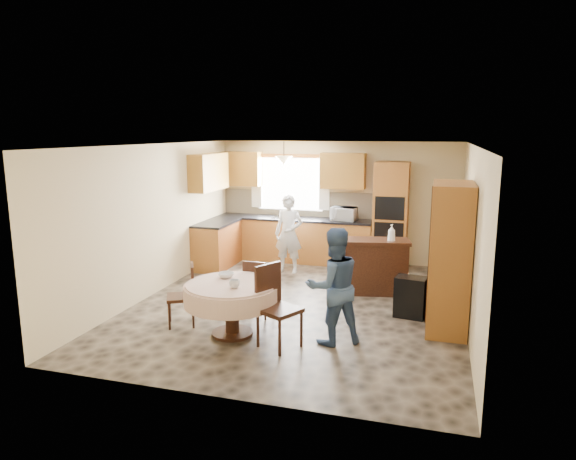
% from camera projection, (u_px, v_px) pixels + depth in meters
% --- Properties ---
extents(floor, '(5.00, 6.00, 0.01)m').
position_uv_depth(floor, '(299.00, 305.00, 8.12)').
color(floor, '#6C5D4B').
rests_on(floor, ground).
extents(ceiling, '(5.00, 6.00, 0.01)m').
position_uv_depth(ceiling, '(300.00, 145.00, 7.64)').
color(ceiling, white).
rests_on(ceiling, wall_back).
extents(wall_back, '(5.00, 0.02, 2.50)m').
position_uv_depth(wall_back, '(337.00, 202.00, 10.71)').
color(wall_back, tan).
rests_on(wall_back, floor).
extents(wall_front, '(5.00, 0.02, 2.50)m').
position_uv_depth(wall_front, '(220.00, 281.00, 5.06)').
color(wall_front, tan).
rests_on(wall_front, floor).
extents(wall_left, '(0.02, 6.00, 2.50)m').
position_uv_depth(wall_left, '(155.00, 220.00, 8.57)').
color(wall_left, tan).
rests_on(wall_left, floor).
extents(wall_right, '(0.02, 6.00, 2.50)m').
position_uv_depth(wall_right, '(471.00, 237.00, 7.19)').
color(wall_right, tan).
rests_on(wall_right, floor).
extents(window, '(1.40, 0.03, 1.10)m').
position_uv_depth(window, '(290.00, 184.00, 10.90)').
color(window, white).
rests_on(window, wall_back).
extents(curtain_left, '(0.22, 0.02, 1.15)m').
position_uv_depth(curtain_left, '(256.00, 181.00, 11.05)').
color(curtain_left, white).
rests_on(curtain_left, wall_back).
extents(curtain_right, '(0.22, 0.02, 1.15)m').
position_uv_depth(curtain_right, '(324.00, 183.00, 10.63)').
color(curtain_right, white).
rests_on(curtain_right, wall_back).
extents(base_cab_back, '(3.30, 0.60, 0.88)m').
position_uv_depth(base_cab_back, '(294.00, 240.00, 10.81)').
color(base_cab_back, '#B0742E').
rests_on(base_cab_back, floor).
extents(counter_back, '(3.30, 0.64, 0.04)m').
position_uv_depth(counter_back, '(294.00, 219.00, 10.73)').
color(counter_back, black).
rests_on(counter_back, base_cab_back).
extents(base_cab_left, '(0.60, 1.20, 0.88)m').
position_uv_depth(base_cab_left, '(217.00, 245.00, 10.34)').
color(base_cab_left, '#B0742E').
rests_on(base_cab_left, floor).
extents(counter_left, '(0.64, 1.20, 0.04)m').
position_uv_depth(counter_left, '(216.00, 223.00, 10.25)').
color(counter_left, black).
rests_on(counter_left, base_cab_left).
extents(backsplash, '(3.30, 0.02, 0.55)m').
position_uv_depth(backsplash, '(297.00, 204.00, 10.95)').
color(backsplash, '#C8B38D').
rests_on(backsplash, wall_back).
extents(wall_cab_left, '(0.85, 0.33, 0.72)m').
position_uv_depth(wall_cab_left, '(242.00, 169.00, 10.99)').
color(wall_cab_left, '#AF7E2B').
rests_on(wall_cab_left, wall_back).
extents(wall_cab_right, '(0.90, 0.33, 0.72)m').
position_uv_depth(wall_cab_right, '(343.00, 171.00, 10.39)').
color(wall_cab_right, '#AF7E2B').
rests_on(wall_cab_right, wall_back).
extents(wall_cab_side, '(0.33, 1.20, 0.72)m').
position_uv_depth(wall_cab_side, '(209.00, 172.00, 10.10)').
color(wall_cab_side, '#AF7E2B').
rests_on(wall_cab_side, wall_left).
extents(oven_tower, '(0.66, 0.62, 2.12)m').
position_uv_depth(oven_tower, '(391.00, 216.00, 10.13)').
color(oven_tower, '#B0742E').
rests_on(oven_tower, floor).
extents(oven_upper, '(0.56, 0.01, 0.45)m').
position_uv_depth(oven_upper, '(390.00, 208.00, 9.80)').
color(oven_upper, black).
rests_on(oven_upper, oven_tower).
extents(oven_lower, '(0.56, 0.01, 0.45)m').
position_uv_depth(oven_lower, '(389.00, 234.00, 9.90)').
color(oven_lower, black).
rests_on(oven_lower, oven_tower).
extents(pendant, '(0.36, 0.36, 0.18)m').
position_uv_depth(pendant, '(284.00, 160.00, 10.35)').
color(pendant, beige).
rests_on(pendant, ceiling).
extents(sideboard, '(1.29, 0.73, 0.87)m').
position_uv_depth(sideboard, '(372.00, 268.00, 8.65)').
color(sideboard, '#3E1F11').
rests_on(sideboard, floor).
extents(space_heater, '(0.48, 0.38, 0.61)m').
position_uv_depth(space_heater, '(411.00, 297.00, 7.55)').
color(space_heater, black).
rests_on(space_heater, floor).
extents(cupboard, '(0.53, 1.06, 2.03)m').
position_uv_depth(cupboard, '(450.00, 257.00, 6.99)').
color(cupboard, '#B0742E').
rests_on(cupboard, floor).
extents(dining_table, '(1.27, 1.27, 0.72)m').
position_uv_depth(dining_table, '(232.00, 295.00, 6.83)').
color(dining_table, '#3E1F11').
rests_on(dining_table, floor).
extents(chair_left, '(0.51, 0.51, 0.88)m').
position_uv_depth(chair_left, '(186.00, 292.00, 7.21)').
color(chair_left, '#3E1F11').
rests_on(chair_left, floor).
extents(chair_back, '(0.39, 0.39, 0.86)m').
position_uv_depth(chair_back, '(257.00, 286.00, 7.52)').
color(chair_back, '#3E1F11').
rests_on(chair_back, floor).
extents(chair_right, '(0.62, 0.62, 1.05)m').
position_uv_depth(chair_right, '(275.00, 302.00, 6.50)').
color(chair_right, '#3E1F11').
rests_on(chair_right, floor).
extents(framed_picture, '(0.06, 0.63, 0.52)m').
position_uv_depth(framed_picture, '(465.00, 205.00, 8.47)').
color(framed_picture, gold).
rests_on(framed_picture, wall_right).
extents(microwave, '(0.53, 0.39, 0.28)m').
position_uv_depth(microwave, '(344.00, 214.00, 10.35)').
color(microwave, silver).
rests_on(microwave, counter_back).
extents(person_sink, '(0.56, 0.38, 1.51)m').
position_uv_depth(person_sink, '(289.00, 234.00, 9.89)').
color(person_sink, silver).
rests_on(person_sink, floor).
extents(person_dining, '(0.93, 0.89, 1.52)m').
position_uv_depth(person_dining, '(333.00, 286.00, 6.54)').
color(person_dining, '#39537D').
rests_on(person_dining, floor).
extents(bowl_sideboard, '(0.22, 0.22, 0.05)m').
position_uv_depth(bowl_sideboard, '(356.00, 240.00, 8.64)').
color(bowl_sideboard, '#B2B2B2').
rests_on(bowl_sideboard, sideboard).
extents(bottle_sideboard, '(0.16, 0.16, 0.33)m').
position_uv_depth(bottle_sideboard, '(392.00, 234.00, 8.45)').
color(bottle_sideboard, silver).
rests_on(bottle_sideboard, sideboard).
extents(cup_table, '(0.16, 0.16, 0.11)m').
position_uv_depth(cup_table, '(234.00, 284.00, 6.59)').
color(cup_table, '#B2B2B2').
rests_on(cup_table, dining_table).
extents(bowl_table, '(0.29, 0.29, 0.07)m').
position_uv_depth(bowl_table, '(226.00, 275.00, 7.06)').
color(bowl_table, '#B2B2B2').
rests_on(bowl_table, dining_table).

